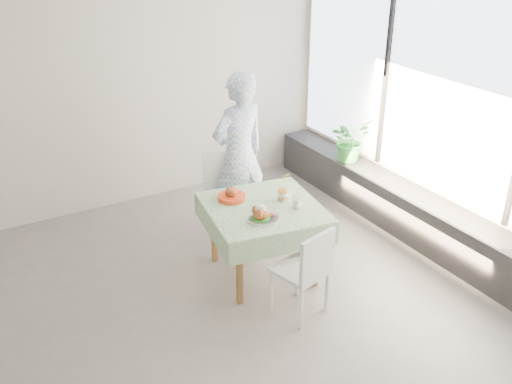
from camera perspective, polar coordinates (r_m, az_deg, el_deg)
floor at (r=5.18m, az=-7.35°, el=-12.52°), size 6.00×6.00×0.00m
wall_back at (r=6.71m, az=-16.70°, el=9.25°), size 6.00×0.02×2.80m
wall_front at (r=2.66m, az=13.96°, el=-17.60°), size 6.00×0.02×2.80m
wall_right at (r=6.13m, az=18.67°, el=7.45°), size 0.02×5.00×2.80m
window_pane at (r=6.04m, az=18.81°, el=9.66°), size 0.01×4.80×2.18m
window_ledge at (r=6.43m, az=16.03°, el=-2.53°), size 0.40×4.80×0.50m
cafe_table at (r=5.49m, az=0.72°, el=-4.06°), size 1.19×1.19×0.74m
chair_far at (r=6.13m, az=-2.77°, el=-2.41°), size 0.57×0.57×0.96m
chair_near at (r=5.08m, az=4.50°, el=-9.45°), size 0.49×0.49×0.86m
diner at (r=6.08m, az=-1.72°, el=3.70°), size 0.72×0.53×1.81m
main_dish at (r=5.09m, az=0.61°, el=-2.33°), size 0.30×0.30×0.16m
juice_cup_orange at (r=5.45m, az=2.68°, el=-0.13°), size 0.11×0.11×0.30m
juice_cup_lemonade at (r=5.32m, az=4.09°, el=-1.03°), size 0.09×0.09×0.24m
second_dish at (r=5.47m, az=-2.48°, el=-0.37°), size 0.27×0.27×0.13m
potted_plant at (r=7.00m, az=9.37°, el=5.18°), size 0.51×0.45×0.53m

